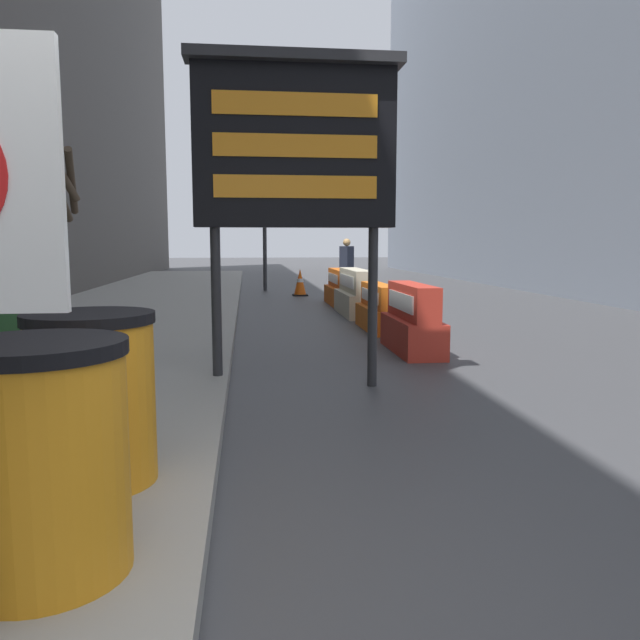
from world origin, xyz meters
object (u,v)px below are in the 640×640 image
at_px(jersey_barrier_orange_far, 340,289).
at_px(barrel_drum_foreground, 41,458).
at_px(traffic_cone_near, 300,283).
at_px(message_board, 295,147).
at_px(traffic_light_near_curb, 264,194).
at_px(jersey_barrier_cream, 356,295).
at_px(pedestrian_worker, 347,262).
at_px(barrel_drum_middle, 92,398).
at_px(jersey_barrier_red_striped, 412,322).
at_px(jersey_barrier_orange_near, 379,310).

bearing_deg(jersey_barrier_orange_far, barrel_drum_foreground, -103.95).
relative_size(jersey_barrier_orange_far, traffic_cone_near, 2.49).
height_order(barrel_drum_foreground, jersey_barrier_orange_far, barrel_drum_foreground).
height_order(message_board, traffic_light_near_curb, traffic_light_near_curb).
xyz_separation_m(message_board, traffic_cone_near, (1.00, 11.17, -2.05)).
xyz_separation_m(jersey_barrier_cream, traffic_cone_near, (-0.75, 4.77, -0.04)).
xyz_separation_m(traffic_cone_near, pedestrian_worker, (1.31, -0.07, 0.57)).
relative_size(barrel_drum_middle, traffic_cone_near, 1.27).
height_order(jersey_barrier_red_striped, traffic_light_near_curb, traffic_light_near_curb).
height_order(barrel_drum_foreground, barrel_drum_middle, same).
xyz_separation_m(message_board, traffic_light_near_curb, (0.08, 13.08, 0.53)).
xyz_separation_m(jersey_barrier_orange_near, traffic_light_near_curb, (-1.67, 8.97, 2.60)).
bearing_deg(jersey_barrier_cream, message_board, -105.24).
distance_m(jersey_barrier_red_striped, jersey_barrier_cream, 4.46).
bearing_deg(traffic_light_near_curb, jersey_barrier_orange_far, -69.71).
xyz_separation_m(barrel_drum_foreground, jersey_barrier_orange_near, (3.06, 7.87, -0.29)).
xyz_separation_m(message_board, jersey_barrier_orange_near, (1.74, 4.11, -2.08)).
xyz_separation_m(barrel_drum_middle, jersey_barrier_cream, (3.10, 9.16, -0.22)).
bearing_deg(barrel_drum_foreground, jersey_barrier_red_striped, 61.72).
height_order(barrel_drum_foreground, jersey_barrier_red_striped, barrel_drum_foreground).
bearing_deg(message_board, jersey_barrier_red_striped, 47.98).
distance_m(barrel_drum_middle, message_board, 3.57).
height_order(barrel_drum_middle, pedestrian_worker, pedestrian_worker).
bearing_deg(traffic_cone_near, barrel_drum_middle, -99.57).
bearing_deg(jersey_barrier_orange_far, traffic_light_near_curb, 110.29).
relative_size(traffic_light_near_curb, pedestrian_worker, 2.55).
distance_m(jersey_barrier_cream, pedestrian_worker, 4.77).
relative_size(message_board, jersey_barrier_orange_far, 1.75).
bearing_deg(message_board, pedestrian_worker, 78.25).
bearing_deg(message_board, jersey_barrier_cream, 74.76).
height_order(jersey_barrier_cream, jersey_barrier_orange_far, jersey_barrier_cream).
bearing_deg(message_board, barrel_drum_foreground, -109.34).
height_order(jersey_barrier_orange_far, traffic_light_near_curb, traffic_light_near_curb).
relative_size(message_board, traffic_cone_near, 4.35).
distance_m(jersey_barrier_red_striped, pedestrian_worker, 9.20).
height_order(message_board, jersey_barrier_red_striped, message_board).
relative_size(jersey_barrier_red_striped, jersey_barrier_cream, 0.76).
height_order(traffic_cone_near, traffic_light_near_curb, traffic_light_near_curb).
bearing_deg(message_board, traffic_light_near_curb, 89.66).
bearing_deg(traffic_light_near_curb, jersey_barrier_orange_near, -79.48).
relative_size(message_board, jersey_barrier_orange_near, 1.92).
bearing_deg(message_board, jersey_barrier_orange_far, 78.51).
xyz_separation_m(barrel_drum_foreground, traffic_light_near_curb, (1.40, 16.84, 2.32)).
xyz_separation_m(barrel_drum_middle, traffic_cone_near, (2.35, 13.93, -0.26)).
bearing_deg(jersey_barrier_cream, traffic_light_near_curb, 104.00).
distance_m(traffic_cone_near, pedestrian_worker, 1.43).
distance_m(jersey_barrier_cream, jersey_barrier_orange_far, 2.18).
distance_m(barrel_drum_middle, jersey_barrier_orange_near, 7.55).
relative_size(jersey_barrier_red_striped, jersey_barrier_orange_near, 0.93).
bearing_deg(traffic_cone_near, message_board, -95.10).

